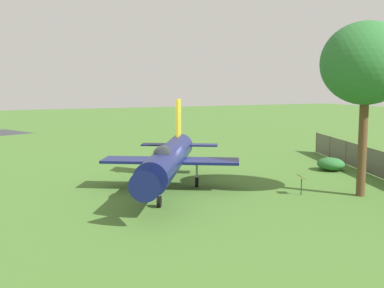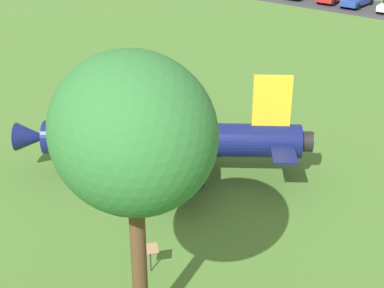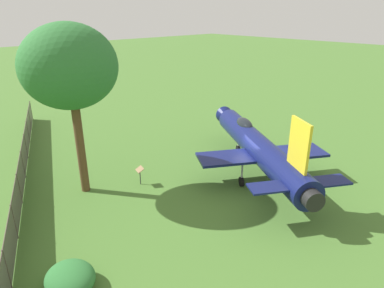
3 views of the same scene
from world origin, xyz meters
name	(u,v)px [view 1 (image 1 of 3)]	position (x,y,z in m)	size (l,w,h in m)	color
ground_plane	(169,191)	(0.00, 0.00, 0.00)	(200.00, 200.00, 0.00)	#47722D
display_jet	(168,159)	(0.19, 0.32, 1.95)	(9.75, 13.14, 5.22)	#111951
shade_tree	(366,64)	(-9.15, 5.81, 7.28)	(5.16, 4.56, 9.60)	brown
shrub_near_fence	(331,164)	(-13.20, -0.97, 0.47)	(1.86, 2.11, 0.94)	#2D7033
info_plaque	(302,180)	(-6.32, 4.17, 0.85)	(0.54, 0.68, 1.14)	#333333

